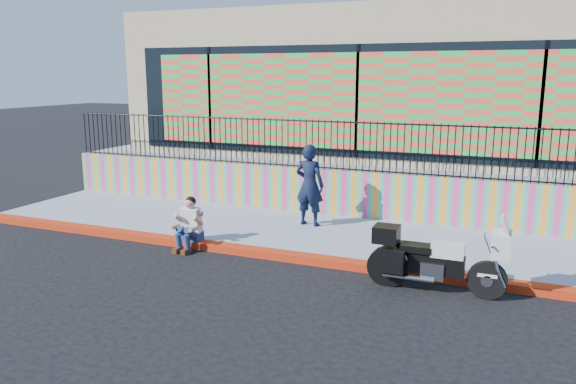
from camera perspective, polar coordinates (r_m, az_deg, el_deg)
The scene contains 10 objects.
ground at distance 10.90m, azimuth 0.75°, elevation -7.01°, with size 90.00×90.00×0.00m, color black.
red_curb at distance 10.87m, azimuth 0.75°, elevation -6.64°, with size 16.00×0.30×0.15m, color #B0200C.
sidewalk at distance 12.35m, azimuth 3.60°, elevation -4.37°, with size 16.00×3.00×0.15m, color #8C92A8.
mural_wall at distance 13.68m, azimuth 5.82°, elevation -0.09°, with size 16.00×0.20×1.10m, color #E83D81.
metal_fence at distance 13.48m, azimuth 5.92°, elevation 4.69°, with size 15.80×0.04×1.20m, color black, non-canonical shape.
elevated_platform at distance 18.56m, azimuth 10.38°, elevation 2.73°, with size 16.00×10.00×1.25m, color #8C92A8.
storefront_building at distance 18.11m, azimuth 10.55°, elevation 10.84°, with size 14.00×8.06×4.00m.
police_motorcycle at distance 9.58m, azimuth 14.62°, elevation -6.47°, with size 2.22×0.73×1.38m.
police_officer at distance 12.64m, azimuth 2.21°, elevation 0.71°, with size 0.68×0.44×1.85m, color black.
seated_man at distance 11.63m, azimuth -10.14°, elevation -3.66°, with size 0.54×0.71×1.06m.
Camera 1 is at (3.81, -9.57, 3.55)m, focal length 35.00 mm.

